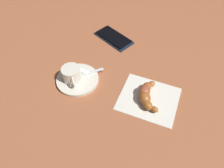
{
  "coord_description": "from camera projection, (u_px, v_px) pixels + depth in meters",
  "views": [
    {
      "loc": [
        -0.22,
        0.35,
        0.54
      ],
      "look_at": [
        0.01,
        -0.01,
        0.03
      ],
      "focal_mm": 34.13,
      "sensor_mm": 36.0,
      "label": 1
    }
  ],
  "objects": [
    {
      "name": "saucer",
      "position": [
        78.0,
        80.0,
        0.71
      ],
      "size": [
        0.14,
        0.14,
        0.01
      ],
      "primitive_type": "cylinder",
      "color": "silver",
      "rests_on": "ground"
    },
    {
      "name": "sugar_packet",
      "position": [
        79.0,
        70.0,
        0.72
      ],
      "size": [
        0.07,
        0.03,
        0.01
      ],
      "primitive_type": "cube",
      "rotation": [
        0.0,
        0.0,
        6.47
      ],
      "color": "white",
      "rests_on": "saucer"
    },
    {
      "name": "cell_phone",
      "position": [
        114.0,
        38.0,
        0.85
      ],
      "size": [
        0.17,
        0.11,
        0.01
      ],
      "color": "#162233",
      "rests_on": "ground"
    },
    {
      "name": "napkin",
      "position": [
        149.0,
        99.0,
        0.66
      ],
      "size": [
        0.2,
        0.18,
        0.0
      ],
      "primitive_type": "cube",
      "rotation": [
        0.0,
        0.0,
        0.17
      ],
      "color": "silver",
      "rests_on": "ground"
    },
    {
      "name": "espresso_cup",
      "position": [
        71.0,
        74.0,
        0.68
      ],
      "size": [
        0.07,
        0.07,
        0.05
      ],
      "color": "silver",
      "rests_on": "saucer"
    },
    {
      "name": "teaspoon",
      "position": [
        77.0,
        77.0,
        0.7
      ],
      "size": [
        0.09,
        0.12,
        0.01
      ],
      "color": "silver",
      "rests_on": "saucer"
    },
    {
      "name": "ground_plane",
      "position": [
        112.0,
        91.0,
        0.68
      ],
      "size": [
        1.8,
        1.8,
        0.0
      ],
      "primitive_type": "plane",
      "color": "#9B5535"
    },
    {
      "name": "croissant",
      "position": [
        146.0,
        95.0,
        0.65
      ],
      "size": [
        0.09,
        0.12,
        0.03
      ],
      "color": "#975428",
      "rests_on": "napkin"
    }
  ]
}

